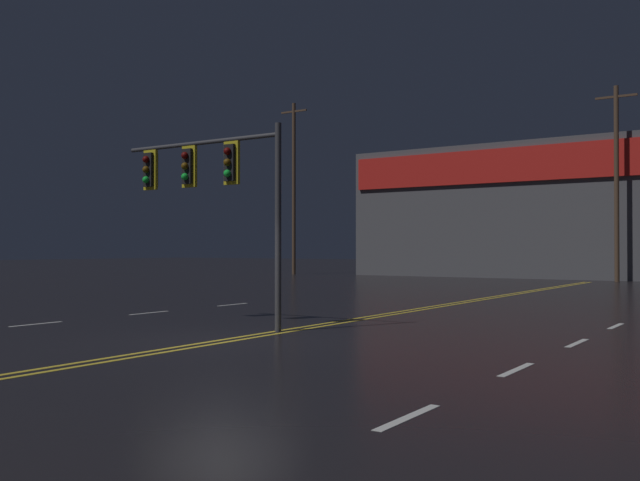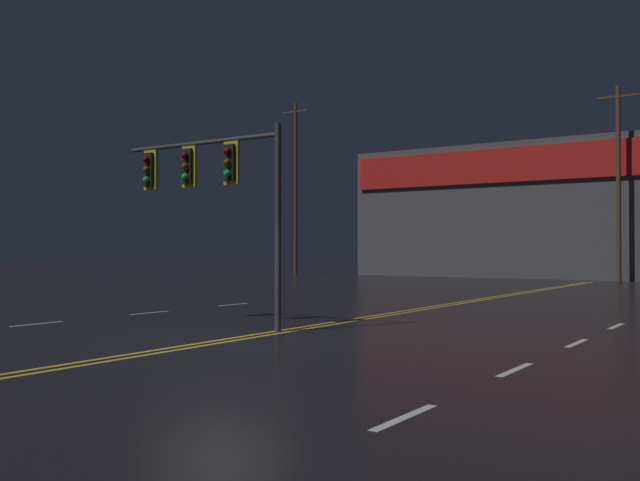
{
  "view_description": "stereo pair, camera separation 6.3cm",
  "coord_description": "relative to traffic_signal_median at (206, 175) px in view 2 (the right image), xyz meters",
  "views": [
    {
      "loc": [
        9.25,
        -10.47,
        1.79
      ],
      "look_at": [
        0.0,
        3.5,
        2.0
      ],
      "focal_mm": 40.0,
      "sensor_mm": 36.0,
      "label": 1
    },
    {
      "loc": [
        9.3,
        -10.43,
        1.79
      ],
      "look_at": [
        0.0,
        3.5,
        2.0
      ],
      "focal_mm": 40.0,
      "sensor_mm": 36.0,
      "label": 2
    }
  ],
  "objects": [
    {
      "name": "building_backdrop",
      "position": [
        2.17,
        35.39,
        0.71
      ],
      "size": [
        32.21,
        10.23,
        8.45
      ],
      "color": "#4C4C51",
      "rests_on": "ground"
    },
    {
      "name": "utility_pole_row",
      "position": [
        2.85,
        29.35,
        2.48
      ],
      "size": [
        45.77,
        0.26,
        12.36
      ],
      "color": "#4C3828",
      "rests_on": "ground"
    },
    {
      "name": "road_markings",
      "position": [
        3.44,
        -3.88,
        -3.53
      ],
      "size": [
        17.32,
        60.0,
        0.01
      ],
      "color": "gold",
      "rests_on": "ground"
    },
    {
      "name": "ground_plane",
      "position": [
        2.17,
        -1.95,
        -3.53
      ],
      "size": [
        200.0,
        200.0,
        0.0
      ],
      "primitive_type": "plane",
      "color": "black"
    },
    {
      "name": "traffic_signal_median",
      "position": [
        0.0,
        0.0,
        0.0
      ],
      "size": [
        4.7,
        0.36,
        4.56
      ],
      "color": "#38383D",
      "rests_on": "ground"
    }
  ]
}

